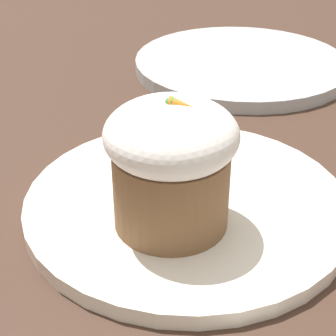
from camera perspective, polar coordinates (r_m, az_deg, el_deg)
The scene contains 5 objects.
ground_plane at distance 0.46m, azimuth 1.87°, elevation -4.27°, with size 4.00×4.00×0.00m, color #3D281E.
dessert_plate at distance 0.46m, azimuth 1.88°, elevation -3.60°, with size 0.26×0.26×0.01m.
carrot_cake at distance 0.40m, azimuth 0.00°, elevation 0.70°, with size 0.10×0.10×0.10m.
spoon at distance 0.46m, azimuth 2.37°, elevation -1.90°, with size 0.08×0.13×0.01m.
side_plate at distance 0.75m, azimuth 7.43°, elevation 10.43°, with size 0.27×0.27×0.02m.
Camera 1 is at (0.12, -0.36, 0.27)m, focal length 60.00 mm.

